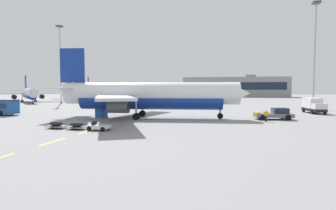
{
  "coord_description": "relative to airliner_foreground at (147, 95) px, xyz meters",
  "views": [
    {
      "loc": [
        34.57,
        -20.81,
        5.09
      ],
      "look_at": [
        24.27,
        23.65,
        2.35
      ],
      "focal_mm": 29.02,
      "sensor_mm": 36.0,
      "label": 1
    }
  ],
  "objects": [
    {
      "name": "fuel_service_truck",
      "position": [
        30.96,
        16.97,
        -2.3
      ],
      "size": [
        3.3,
        7.23,
        3.14
      ],
      "color": "black",
      "rests_on": "ground"
    },
    {
      "name": "baggage_train",
      "position": [
        -4.59,
        -14.75,
        -3.42
      ],
      "size": [
        8.65,
        1.89,
        1.14
      ],
      "color": "silver",
      "rests_on": "ground"
    },
    {
      "name": "ground_crew_worker",
      "position": [
        19.46,
        -0.85,
        -2.94
      ],
      "size": [
        0.68,
        0.35,
        1.77
      ],
      "color": "#191E38",
      "rests_on": "ground"
    },
    {
      "name": "airliner_mid_left",
      "position": [
        -56.42,
        77.91,
        -0.21
      ],
      "size": [
        30.34,
        31.83,
        11.56
      ],
      "color": "silver",
      "rests_on": "ground"
    },
    {
      "name": "pushback_tug",
      "position": [
        21.24,
        2.75,
        -3.05
      ],
      "size": [
        6.32,
        3.81,
        2.08
      ],
      "color": "slate",
      "rests_on": "ground"
    },
    {
      "name": "airliner_foreground",
      "position": [
        0.0,
        0.0,
        0.0
      ],
      "size": [
        34.81,
        34.35,
        12.2
      ],
      "color": "white",
      "rests_on": "ground"
    },
    {
      "name": "apron_light_mast_near",
      "position": [
        -42.77,
        37.56,
        12.38
      ],
      "size": [
        1.8,
        1.8,
        26.45
      ],
      "color": "slate",
      "rests_on": "ground"
    },
    {
      "name": "apron_paint_markings",
      "position": [
        -2.47,
        12.88,
        -3.95
      ],
      "size": [
        8.0,
        94.73,
        0.01
      ],
      "color": "yellow",
      "rests_on": "ground"
    },
    {
      "name": "terminal_satellite",
      "position": [
        16.47,
        133.55,
        2.18
      ],
      "size": [
        63.48,
        20.64,
        13.81
      ],
      "color": "gray",
      "rests_on": "ground"
    },
    {
      "name": "uld_cargo_container",
      "position": [
        -8.54,
        -0.33,
        -3.15
      ],
      "size": [
        1.9,
        1.87,
        1.6
      ],
      "color": "#194C9E",
      "rests_on": "ground"
    },
    {
      "name": "ground",
      "position": [
        19.53,
        15.85,
        -3.95
      ],
      "size": [
        400.0,
        400.0,
        0.0
      ],
      "primitive_type": "plane",
      "color": "gray"
    },
    {
      "name": "airliner_far_center",
      "position": [
        -59.07,
        41.66,
        -0.56
      ],
      "size": [
        25.28,
        24.85,
        10.46
      ],
      "color": "silver",
      "rests_on": "ground"
    },
    {
      "name": "apron_light_mast_far",
      "position": [
        34.15,
        29.03,
        12.31
      ],
      "size": [
        1.8,
        1.8,
        26.33
      ],
      "color": "slate",
      "rests_on": "ground"
    }
  ]
}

